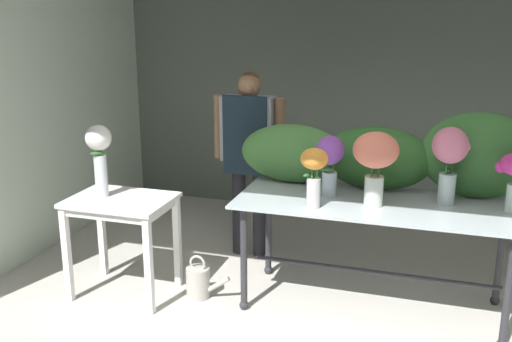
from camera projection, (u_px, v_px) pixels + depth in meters
ground_plane at (318, 282)px, 4.79m from camera, size 8.03×8.03×0.00m
wall_back at (358, 81)px, 6.09m from camera, size 5.14×0.12×2.83m
wall_left at (33, 94)px, 5.15m from camera, size 0.12×3.77×2.83m
display_table_glass at (375, 219)px, 4.22m from camera, size 1.97×0.83×0.82m
side_table_white at (121, 212)px, 4.44m from camera, size 0.76×0.56×0.77m
florist at (249, 144)px, 5.08m from camera, size 0.63×0.24×1.62m
foliage_backdrop at (383, 156)px, 4.38m from camera, size 2.16×0.26×0.63m
vase_violet_carnations at (330, 159)px, 4.25m from camera, size 0.22×0.20×0.44m
vase_coral_hydrangea at (375, 157)px, 4.01m from camera, size 0.31×0.31×0.52m
vase_rosy_freesia at (449, 155)px, 4.04m from camera, size 0.25×0.24×0.55m
vase_sunset_anemones at (314, 171)px, 4.00m from camera, size 0.19×0.19×0.42m
vase_white_roses_tall at (99, 153)px, 4.37m from camera, size 0.19×0.19×0.55m
watering_can at (199, 282)px, 4.51m from camera, size 0.35×0.18×0.34m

